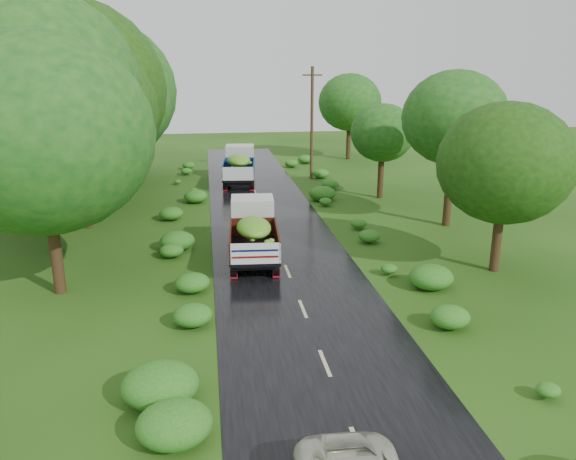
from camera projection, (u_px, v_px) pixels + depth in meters
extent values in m
plane|color=#1C3F0D|center=(325.00, 363.00, 17.22)|extent=(120.00, 120.00, 0.00)
cube|color=black|center=(299.00, 298.00, 21.96)|extent=(6.50, 80.00, 0.02)
cube|color=#BFB78C|center=(359.00, 448.00, 13.42)|extent=(0.12, 1.60, 0.00)
cube|color=#BFB78C|center=(325.00, 363.00, 17.21)|extent=(0.12, 1.60, 0.00)
cube|color=#BFB78C|center=(303.00, 309.00, 21.00)|extent=(0.12, 1.60, 0.00)
cube|color=#BFB78C|center=(288.00, 271.00, 24.80)|extent=(0.12, 1.60, 0.00)
cube|color=#BFB78C|center=(276.00, 243.00, 28.59)|extent=(0.12, 1.60, 0.00)
cube|color=#BFB78C|center=(268.00, 222.00, 32.38)|extent=(0.12, 1.60, 0.00)
cube|color=#BFB78C|center=(261.00, 206.00, 36.18)|extent=(0.12, 1.60, 0.00)
cube|color=#BFB78C|center=(255.00, 192.00, 39.97)|extent=(0.12, 1.60, 0.00)
cube|color=#BFB78C|center=(251.00, 181.00, 43.76)|extent=(0.12, 1.60, 0.00)
cube|color=#BFB78C|center=(247.00, 171.00, 47.56)|extent=(0.12, 1.60, 0.00)
cube|color=#BFB78C|center=(244.00, 163.00, 51.35)|extent=(0.12, 1.60, 0.00)
cube|color=#BFB78C|center=(241.00, 157.00, 55.14)|extent=(0.12, 1.60, 0.00)
cube|color=black|center=(254.00, 248.00, 26.08)|extent=(1.95, 5.35, 0.26)
cylinder|color=black|center=(235.00, 239.00, 27.88)|extent=(0.32, 0.95, 0.93)
cylinder|color=black|center=(271.00, 238.00, 28.01)|extent=(0.32, 0.95, 0.93)
cylinder|color=black|center=(234.00, 260.00, 24.91)|extent=(0.32, 0.95, 0.93)
cylinder|color=black|center=(275.00, 259.00, 25.05)|extent=(0.32, 0.95, 0.93)
cylinder|color=black|center=(234.00, 267.00, 23.99)|extent=(0.32, 0.95, 0.93)
cylinder|color=black|center=(276.00, 266.00, 24.13)|extent=(0.32, 0.95, 0.93)
cube|color=maroon|center=(234.00, 274.00, 23.75)|extent=(0.32, 0.06, 0.42)
cube|color=maroon|center=(276.00, 273.00, 23.89)|extent=(0.32, 0.06, 0.42)
cube|color=silver|center=(253.00, 215.00, 27.80)|extent=(2.17, 1.91, 1.77)
cube|color=black|center=(254.00, 250.00, 25.08)|extent=(2.41, 4.15, 0.15)
cube|color=#4B170D|center=(231.00, 240.00, 24.86)|extent=(0.34, 4.01, 0.89)
cube|color=#4B170D|center=(277.00, 239.00, 25.01)|extent=(0.34, 4.01, 0.89)
cube|color=#4B170D|center=(253.00, 227.00, 26.82)|extent=(2.15, 0.21, 0.89)
cube|color=silver|center=(255.00, 254.00, 23.05)|extent=(2.15, 0.21, 0.89)
ellipsoid|color=#538818|center=(254.00, 227.00, 24.78)|extent=(2.02, 3.48, 0.93)
cube|color=black|center=(240.00, 176.00, 42.46)|extent=(2.21, 5.69, 0.28)
cylinder|color=black|center=(228.00, 173.00, 44.39)|extent=(0.37, 1.01, 0.99)
cylinder|color=black|center=(252.00, 173.00, 44.49)|extent=(0.37, 1.01, 0.99)
cylinder|color=black|center=(226.00, 181.00, 41.25)|extent=(0.37, 1.01, 0.99)
cylinder|color=black|center=(252.00, 181.00, 41.34)|extent=(0.37, 1.01, 0.99)
cylinder|color=black|center=(225.00, 184.00, 40.28)|extent=(0.37, 1.01, 0.99)
cylinder|color=black|center=(252.00, 184.00, 40.38)|extent=(0.37, 1.01, 0.99)
cube|color=maroon|center=(225.00, 188.00, 40.02)|extent=(0.34, 0.07, 0.44)
cube|color=maroon|center=(252.00, 188.00, 40.12)|extent=(0.34, 0.07, 0.44)
cube|color=silver|center=(240.00, 157.00, 44.28)|extent=(2.34, 2.07, 1.88)
cube|color=black|center=(239.00, 176.00, 41.41)|extent=(2.65, 4.44, 0.16)
cube|color=navy|center=(224.00, 169.00, 41.20)|extent=(0.47, 4.23, 0.94)
cube|color=navy|center=(254.00, 168.00, 41.31)|extent=(0.47, 4.23, 0.94)
cube|color=navy|center=(240.00, 164.00, 43.25)|extent=(2.27, 0.29, 0.94)
cube|color=silver|center=(238.00, 174.00, 39.26)|extent=(2.27, 0.29, 0.94)
ellipsoid|color=#538818|center=(239.00, 160.00, 41.08)|extent=(2.23, 3.73, 0.99)
cylinder|color=#382616|center=(312.00, 124.00, 43.48)|extent=(0.28, 0.28, 8.62)
cube|color=#382616|center=(312.00, 75.00, 42.43)|extent=(1.50, 0.43, 0.11)
cylinder|color=black|center=(50.00, 206.00, 21.51)|extent=(0.45, 0.45, 7.20)
ellipsoid|color=#163B0B|center=(41.00, 134.00, 20.73)|extent=(4.09, 4.09, 3.68)
cylinder|color=black|center=(43.00, 161.00, 25.97)|extent=(0.49, 0.49, 8.95)
ellipsoid|color=#163B0B|center=(34.00, 86.00, 24.99)|extent=(4.34, 4.34, 3.90)
cylinder|color=black|center=(83.00, 163.00, 30.39)|extent=(0.45, 0.45, 7.28)
ellipsoid|color=#163B0B|center=(77.00, 111.00, 29.59)|extent=(4.12, 4.12, 3.71)
cylinder|color=black|center=(69.00, 143.00, 34.37)|extent=(0.48, 0.48, 8.30)
ellipsoid|color=#163B0B|center=(63.00, 90.00, 33.47)|extent=(4.94, 4.94, 4.45)
cylinder|color=black|center=(116.00, 143.00, 39.20)|extent=(0.45, 0.45, 6.97)
ellipsoid|color=#163B0B|center=(113.00, 104.00, 38.44)|extent=(3.99, 3.99, 3.59)
cylinder|color=black|center=(99.00, 130.00, 43.34)|extent=(0.47, 0.47, 7.71)
ellipsoid|color=#163B0B|center=(95.00, 91.00, 42.50)|extent=(4.94, 4.94, 4.44)
cylinder|color=black|center=(131.00, 126.00, 48.07)|extent=(0.46, 0.46, 7.33)
ellipsoid|color=#163B0B|center=(128.00, 93.00, 47.27)|extent=(3.59, 3.59, 3.24)
cylinder|color=black|center=(500.00, 211.00, 24.16)|extent=(0.41, 0.41, 5.47)
ellipsoid|color=#124A16|center=(505.00, 163.00, 23.57)|extent=(3.38, 3.38, 3.04)
cylinder|color=black|center=(451.00, 166.00, 30.92)|extent=(0.44, 0.44, 6.84)
ellipsoid|color=#124A16|center=(455.00, 118.00, 30.17)|extent=(3.37, 3.37, 3.03)
cylinder|color=black|center=(381.00, 161.00, 37.67)|extent=(0.40, 0.40, 5.02)
ellipsoid|color=#124A16|center=(383.00, 133.00, 37.12)|extent=(2.92, 2.92, 2.63)
cylinder|color=black|center=(349.00, 127.00, 52.93)|extent=(0.43, 0.43, 6.06)
ellipsoid|color=#124A16|center=(350.00, 102.00, 52.27)|extent=(3.43, 3.43, 3.09)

